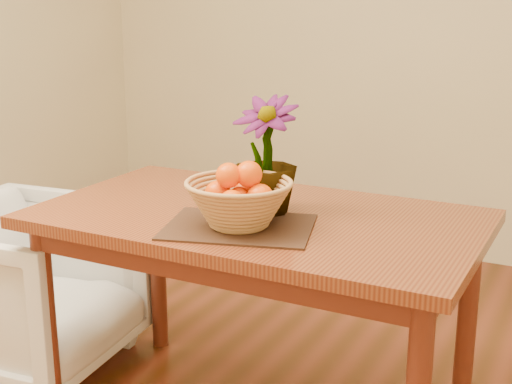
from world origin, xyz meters
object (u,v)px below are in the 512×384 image
at_px(potted_plant, 265,156).
at_px(armchair, 28,280).
at_px(wicker_basket, 239,205).
at_px(table, 257,239).

bearing_deg(potted_plant, armchair, -175.36).
height_order(potted_plant, armchair, potted_plant).
distance_m(wicker_basket, potted_plant, 0.21).
distance_m(wicker_basket, armchair, 1.09).
bearing_deg(table, potted_plant, 25.82).
bearing_deg(wicker_basket, potted_plant, 90.35).
relative_size(table, armchair, 1.94).
bearing_deg(wicker_basket, armchair, 173.79).
xyz_separation_m(wicker_basket, armchair, (-0.99, 0.11, -0.46)).
bearing_deg(table, wicker_basket, -81.98).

